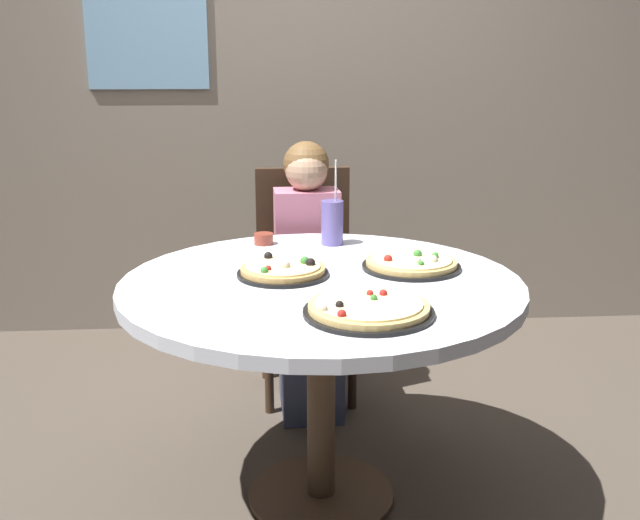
{
  "coord_description": "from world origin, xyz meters",
  "views": [
    {
      "loc": [
        -0.17,
        -2.19,
        1.42
      ],
      "look_at": [
        0.0,
        0.05,
        0.8
      ],
      "focal_mm": 42.35,
      "sensor_mm": 36.0,
      "label": 1
    }
  ],
  "objects_px": {
    "pizza_pepperoni": "(368,309)",
    "sauce_bowl": "(264,239)",
    "chair_wooden": "(305,269)",
    "pizza_veggie": "(412,263)",
    "pizza_cheese": "(283,270)",
    "dining_table": "(321,310)",
    "diner_child": "(309,292)",
    "soda_cup": "(332,222)"
  },
  "relations": [
    {
      "from": "soda_cup",
      "to": "diner_child",
      "type": "bearing_deg",
      "value": 104.87
    },
    {
      "from": "pizza_veggie",
      "to": "sauce_bowl",
      "type": "bearing_deg",
      "value": 143.28
    },
    {
      "from": "dining_table",
      "to": "pizza_veggie",
      "type": "xyz_separation_m",
      "value": [
        0.3,
        0.11,
        0.11
      ]
    },
    {
      "from": "diner_child",
      "to": "pizza_pepperoni",
      "type": "bearing_deg",
      "value": -84.52
    },
    {
      "from": "chair_wooden",
      "to": "pizza_veggie",
      "type": "xyz_separation_m",
      "value": [
        0.3,
        -0.78,
        0.24
      ]
    },
    {
      "from": "dining_table",
      "to": "soda_cup",
      "type": "xyz_separation_m",
      "value": [
        0.07,
        0.44,
        0.18
      ]
    },
    {
      "from": "chair_wooden",
      "to": "pizza_pepperoni",
      "type": "relative_size",
      "value": 2.71
    },
    {
      "from": "chair_wooden",
      "to": "pizza_pepperoni",
      "type": "height_order",
      "value": "chair_wooden"
    },
    {
      "from": "pizza_cheese",
      "to": "pizza_pepperoni",
      "type": "xyz_separation_m",
      "value": [
        0.22,
        -0.38,
        -0.0
      ]
    },
    {
      "from": "chair_wooden",
      "to": "pizza_cheese",
      "type": "relative_size",
      "value": 3.32
    },
    {
      "from": "diner_child",
      "to": "pizza_pepperoni",
      "type": "height_order",
      "value": "diner_child"
    },
    {
      "from": "dining_table",
      "to": "diner_child",
      "type": "height_order",
      "value": "diner_child"
    },
    {
      "from": "dining_table",
      "to": "pizza_veggie",
      "type": "bearing_deg",
      "value": 19.74
    },
    {
      "from": "pizza_pepperoni",
      "to": "diner_child",
      "type": "bearing_deg",
      "value": 95.48
    },
    {
      "from": "pizza_veggie",
      "to": "pizza_cheese",
      "type": "height_order",
      "value": "pizza_cheese"
    },
    {
      "from": "pizza_pepperoni",
      "to": "pizza_cheese",
      "type": "bearing_deg",
      "value": 119.7
    },
    {
      "from": "pizza_pepperoni",
      "to": "soda_cup",
      "type": "height_order",
      "value": "soda_cup"
    },
    {
      "from": "pizza_veggie",
      "to": "sauce_bowl",
      "type": "relative_size",
      "value": 4.53
    },
    {
      "from": "chair_wooden",
      "to": "pizza_veggie",
      "type": "distance_m",
      "value": 0.87
    },
    {
      "from": "soda_cup",
      "to": "sauce_bowl",
      "type": "distance_m",
      "value": 0.26
    },
    {
      "from": "soda_cup",
      "to": "sauce_bowl",
      "type": "relative_size",
      "value": 4.4
    },
    {
      "from": "pizza_veggie",
      "to": "sauce_bowl",
      "type": "height_order",
      "value": "pizza_veggie"
    },
    {
      "from": "diner_child",
      "to": "pizza_cheese",
      "type": "xyz_separation_m",
      "value": [
        -0.12,
        -0.65,
        0.28
      ]
    },
    {
      "from": "chair_wooden",
      "to": "pizza_veggie",
      "type": "height_order",
      "value": "chair_wooden"
    },
    {
      "from": "pizza_pepperoni",
      "to": "sauce_bowl",
      "type": "bearing_deg",
      "value": 109.42
    },
    {
      "from": "sauce_bowl",
      "to": "pizza_pepperoni",
      "type": "bearing_deg",
      "value": -70.58
    },
    {
      "from": "dining_table",
      "to": "pizza_pepperoni",
      "type": "height_order",
      "value": "pizza_pepperoni"
    },
    {
      "from": "diner_child",
      "to": "sauce_bowl",
      "type": "distance_m",
      "value": 0.42
    },
    {
      "from": "pizza_veggie",
      "to": "pizza_cheese",
      "type": "relative_size",
      "value": 1.11
    },
    {
      "from": "dining_table",
      "to": "chair_wooden",
      "type": "height_order",
      "value": "chair_wooden"
    },
    {
      "from": "pizza_pepperoni",
      "to": "sauce_bowl",
      "type": "relative_size",
      "value": 5.01
    },
    {
      "from": "sauce_bowl",
      "to": "soda_cup",
      "type": "bearing_deg",
      "value": -4.42
    },
    {
      "from": "pizza_veggie",
      "to": "diner_child",
      "type": "bearing_deg",
      "value": 116.36
    },
    {
      "from": "chair_wooden",
      "to": "soda_cup",
      "type": "bearing_deg",
      "value": -80.33
    },
    {
      "from": "pizza_veggie",
      "to": "pizza_cheese",
      "type": "bearing_deg",
      "value": -173.11
    },
    {
      "from": "chair_wooden",
      "to": "pizza_veggie",
      "type": "relative_size",
      "value": 2.99
    },
    {
      "from": "diner_child",
      "to": "pizza_pepperoni",
      "type": "relative_size",
      "value": 3.09
    },
    {
      "from": "pizza_pepperoni",
      "to": "pizza_veggie",
      "type": "bearing_deg",
      "value": 65.15
    },
    {
      "from": "pizza_veggie",
      "to": "pizza_cheese",
      "type": "xyz_separation_m",
      "value": [
        -0.41,
        -0.05,
        0.0
      ]
    },
    {
      "from": "sauce_bowl",
      "to": "dining_table",
      "type": "bearing_deg",
      "value": -69.29
    },
    {
      "from": "dining_table",
      "to": "sauce_bowl",
      "type": "bearing_deg",
      "value": 110.71
    },
    {
      "from": "diner_child",
      "to": "soda_cup",
      "type": "bearing_deg",
      "value": -75.13
    }
  ]
}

